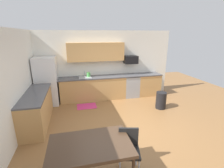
# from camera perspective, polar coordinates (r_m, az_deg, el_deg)

# --- Properties ---
(ground_plane) EXTENTS (12.00, 12.00, 0.00)m
(ground_plane) POSITION_cam_1_polar(r_m,az_deg,el_deg) (4.80, 2.86, -14.97)
(ground_plane) COLOR olive
(wall_back) EXTENTS (5.80, 0.10, 2.70)m
(wall_back) POSITION_cam_1_polar(r_m,az_deg,el_deg) (6.76, -3.26, 6.83)
(wall_back) COLOR white
(wall_back) RESTS_ON ground
(wall_left) EXTENTS (0.10, 5.80, 2.70)m
(wall_left) POSITION_cam_1_polar(r_m,az_deg,el_deg) (4.34, -32.72, -1.71)
(wall_left) COLOR white
(wall_left) RESTS_ON ground
(cabinet_run_back) EXTENTS (2.58, 0.60, 0.90)m
(cabinet_run_back) POSITION_cam_1_polar(r_m,az_deg,el_deg) (6.59, -6.54, -1.63)
(cabinet_run_back) COLOR tan
(cabinet_run_back) RESTS_ON ground
(cabinet_run_back_right) EXTENTS (0.97, 0.60, 0.90)m
(cabinet_run_back_right) POSITION_cam_1_polar(r_m,az_deg,el_deg) (7.24, 12.45, -0.21)
(cabinet_run_back_right) COLOR tan
(cabinet_run_back_right) RESTS_ON ground
(cabinet_run_left) EXTENTS (0.60, 2.00, 0.90)m
(cabinet_run_left) POSITION_cam_1_polar(r_m,az_deg,el_deg) (5.27, -24.82, -8.06)
(cabinet_run_left) COLOR tan
(cabinet_run_left) RESTS_ON ground
(countertop_back) EXTENTS (4.80, 0.64, 0.04)m
(countertop_back) POSITION_cam_1_polar(r_m,az_deg,el_deg) (6.52, -2.65, 2.58)
(countertop_back) COLOR #4C4C51
(countertop_back) RESTS_ON cabinet_run_back
(countertop_left) EXTENTS (0.64, 2.00, 0.04)m
(countertop_left) POSITION_cam_1_polar(r_m,az_deg,el_deg) (5.10, -25.47, -3.25)
(countertop_left) COLOR #4C4C51
(countertop_left) RESTS_ON cabinet_run_left
(upper_cabinets_back) EXTENTS (2.20, 0.34, 0.70)m
(upper_cabinets_back) POSITION_cam_1_polar(r_m,az_deg,el_deg) (6.43, -5.67, 11.19)
(upper_cabinets_back) COLOR tan
(refrigerator) EXTENTS (0.76, 0.70, 1.78)m
(refrigerator) POSITION_cam_1_polar(r_m,az_deg,el_deg) (6.42, -21.97, 0.83)
(refrigerator) COLOR white
(refrigerator) RESTS_ON ground
(oven_range) EXTENTS (0.60, 0.60, 0.91)m
(oven_range) POSITION_cam_1_polar(r_m,az_deg,el_deg) (6.94, 6.59, -0.62)
(oven_range) COLOR #999BA0
(oven_range) RESTS_ON ground
(microwave) EXTENTS (0.54, 0.36, 0.32)m
(microwave) POSITION_cam_1_polar(r_m,az_deg,el_deg) (6.78, 6.62, 8.49)
(microwave) COLOR black
(sink_basin) EXTENTS (0.48, 0.40, 0.14)m
(sink_basin) POSITION_cam_1_polar(r_m,az_deg,el_deg) (6.44, -9.43, 1.80)
(sink_basin) COLOR #A5A8AD
(sink_basin) RESTS_ON countertop_back
(sink_faucet) EXTENTS (0.02, 0.02, 0.24)m
(sink_faucet) POSITION_cam_1_polar(r_m,az_deg,el_deg) (6.57, -9.62, 3.55)
(sink_faucet) COLOR #B2B5BA
(sink_faucet) RESTS_ON countertop_back
(dining_table) EXTENTS (1.40, 0.90, 0.77)m
(dining_table) POSITION_cam_1_polar(r_m,az_deg,el_deg) (2.98, -7.63, -21.12)
(dining_table) COLOR #422D1E
(dining_table) RESTS_ON ground
(chair_near_table) EXTENTS (0.49, 0.49, 0.85)m
(chair_near_table) POSITION_cam_1_polar(r_m,az_deg,el_deg) (3.30, 5.86, -21.23)
(chair_near_table) COLOR black
(chair_near_table) RESTS_ON ground
(trash_bin) EXTENTS (0.36, 0.36, 0.60)m
(trash_bin) POSITION_cam_1_polar(r_m,az_deg,el_deg) (6.05, 16.83, -5.51)
(trash_bin) COLOR black
(trash_bin) RESTS_ON ground
(floor_mat) EXTENTS (0.70, 0.50, 0.01)m
(floor_mat) POSITION_cam_1_polar(r_m,az_deg,el_deg) (6.12, -8.89, -7.71)
(floor_mat) COLOR #CC3372
(floor_mat) RESTS_ON ground
(kettle) EXTENTS (0.14, 0.14, 0.20)m
(kettle) POSITION_cam_1_polar(r_m,az_deg,el_deg) (6.46, -8.26, 3.20)
(kettle) COLOR #4CA54C
(kettle) RESTS_ON countertop_back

